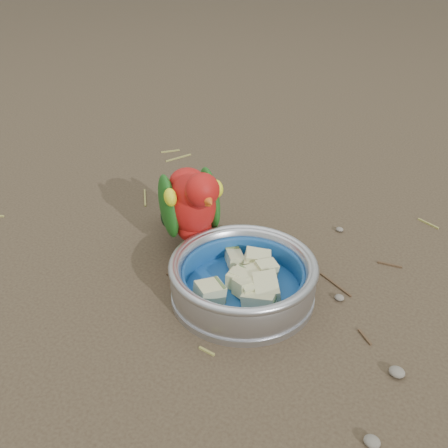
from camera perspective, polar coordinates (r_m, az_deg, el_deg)
The scene contains 6 objects.
ground at distance 0.73m, azimuth -6.81°, elevation -8.73°, with size 60.00×60.00×0.00m, color #433626.
food_bowl at distance 0.73m, azimuth 2.14°, elevation -7.79°, with size 0.21×0.21×0.02m, color #B2B2BA.
bowl_wall at distance 0.71m, azimuth 2.19°, elevation -5.91°, with size 0.21×0.21×0.04m, color #B2B2BA, non-canonical shape.
fruit_wedges at distance 0.72m, azimuth 2.18°, elevation -6.36°, with size 0.12×0.12×0.03m, color beige, non-canonical shape.
lory_parrot at distance 0.78m, azimuth -3.66°, elevation 1.45°, with size 0.09×0.20×0.16m, color #B11411, non-canonical shape.
ground_debris at distance 0.75m, azimuth -6.27°, elevation -7.03°, with size 0.90×0.80×0.01m, color olive, non-canonical shape.
Camera 1 is at (0.39, -0.41, 0.46)m, focal length 40.00 mm.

